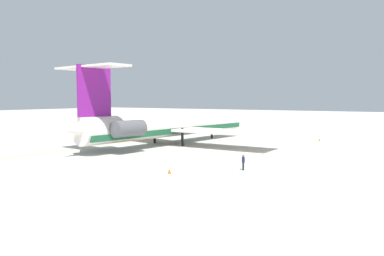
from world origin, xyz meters
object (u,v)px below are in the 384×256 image
Objects in this scene: ground_crew_near_tail at (243,160)px; safety_cone_tail at (177,130)px; safety_cone_nose at (169,171)px; ground_crew_near_nose at (140,127)px; main_jetliner at (168,125)px; safety_cone_wingtip at (320,140)px; ground_crew_portside at (150,127)px.

ground_crew_near_tail is 52.26m from safety_cone_tail.
ground_crew_near_nose is at bearing -136.29° from safety_cone_nose.
main_jetliner is 28.69m from safety_cone_wingtip.
ground_crew_near_tail reaches higher than safety_cone_nose.
ground_crew_near_nose is (-17.07, -20.81, -2.38)m from main_jetliner.
safety_cone_tail is (-23.37, -14.59, -3.17)m from main_jetliner.
safety_cone_wingtip is 35.65m from safety_cone_tail.
ground_crew_near_nose is at bearing 56.88° from main_jetliner.
main_jetliner is 27.73m from safety_cone_tail.
safety_cone_tail is (-3.92, -35.43, 0.00)m from safety_cone_wingtip.
safety_cone_wingtip is (-2.38, 41.65, -0.79)m from ground_crew_near_nose.
main_jetliner is 24.66× the size of ground_crew_near_tail.
ground_crew_near_nose is at bearing -86.73° from safety_cone_wingtip.
ground_crew_near_nose reaches higher than ground_crew_portside.
safety_cone_wingtip is (-19.45, 20.84, -3.17)m from main_jetliner.
ground_crew_portside is 3.04× the size of safety_cone_tail.
ground_crew_near_nose is 52.34m from safety_cone_nose.
main_jetliner reaches higher than ground_crew_portside.
ground_crew_near_nose is at bearing 73.68° from ground_crew_near_tail.
ground_crew_near_nose is 3.06× the size of safety_cone_tail.
ground_crew_portside is at bearing 71.01° from ground_crew_near_tail.
ground_crew_near_tail is at bearing 136.10° from safety_cone_nose.
main_jetliner is 25.88m from ground_crew_near_tail.
ground_crew_near_nose is 2.56m from ground_crew_portside.
ground_crew_portside is (-34.17, -40.94, -0.06)m from ground_crew_near_tail.
safety_cone_tail is at bearing 64.01° from ground_crew_near_tail.
safety_cone_tail is (-6.30, 6.22, -0.79)m from ground_crew_near_nose.
main_jetliner is 78.91× the size of safety_cone_wingtip.
ground_crew_near_nose is 8.89m from safety_cone_tail.
safety_cone_wingtip is at bearing 21.36° from ground_crew_near_tail.
ground_crew_portside is (-19.42, -19.80, -2.39)m from main_jetliner.
main_jetliner is 27.02m from ground_crew_near_nose.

